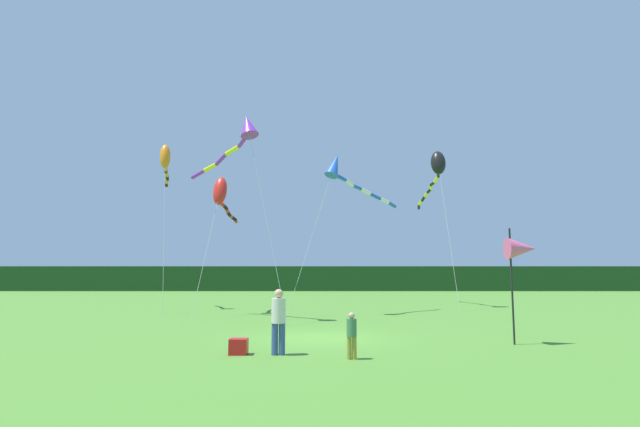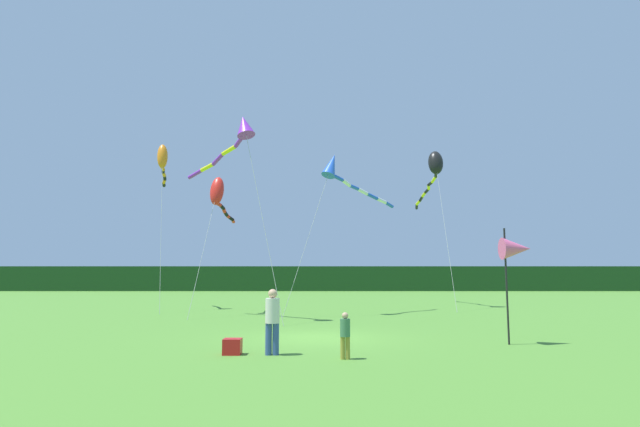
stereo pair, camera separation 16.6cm
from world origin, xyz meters
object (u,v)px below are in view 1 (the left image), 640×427
kite_red (220,194)px  kite_purple (241,134)px  kite_black (435,168)px  person_adult (277,318)px  kite_orange (164,160)px  banner_flag_pole (520,250)px  kite_blue (341,171)px  cooler_box (237,347)px  person_child (351,333)px

kite_red → kite_purple: bearing=-66.7°
kite_black → kite_purple: bearing=-141.5°
person_adult → kite_orange: kite_orange is taller
banner_flag_pole → kite_purple: bearing=142.5°
person_adult → kite_blue: bearing=80.0°
kite_blue → kite_purple: size_ratio=0.90×
kite_blue → kite_orange: bearing=161.3°
kite_red → kite_blue: bearing=-4.8°
person_adult → kite_black: kite_black is taller
kite_red → kite_black: bearing=21.4°
kite_black → cooler_box: bearing=-117.9°
kite_blue → kite_purple: (-4.98, -3.41, 1.15)m
cooler_box → kite_red: size_ratio=0.06×
person_child → kite_orange: kite_orange is taller
person_child → kite_purple: (-4.59, 10.39, 8.20)m
kite_red → person_adult: bearing=-72.3°
kite_blue → kite_red: kite_blue is taller
person_child → kite_black: bearing=70.5°
person_adult → person_child: person_adult is taller
kite_black → banner_flag_pole: bearing=-94.8°
person_child → person_adult: bearing=161.1°
kite_black → person_adult: bearing=-115.2°
kite_purple → kite_red: bearing=113.3°
banner_flag_pole → kite_orange: size_ratio=0.35×
cooler_box → kite_purple: kite_purple is taller
kite_black → kite_orange: kite_black is taller
kite_black → kite_blue: bearing=-138.7°
cooler_box → kite_orange: bearing=114.0°
banner_flag_pole → kite_red: kite_red is taller
kite_blue → kite_purple: 6.14m
person_adult → kite_orange: (-8.53, 16.80, 8.19)m
person_adult → kite_blue: size_ratio=0.20×
kite_blue → kite_orange: size_ratio=0.86×
kite_black → kite_red: 14.46m
person_adult → kite_purple: bearing=105.3°
person_adult → kite_black: bearing=64.8°
person_adult → kite_red: bearing=107.7°
kite_blue → kite_orange: kite_orange is taller
cooler_box → person_child: bearing=-13.9°
cooler_box → kite_red: kite_red is taller
kite_purple → kite_black: size_ratio=0.95×
kite_black → kite_red: kite_black is taller
cooler_box → kite_black: bearing=62.1°
kite_purple → kite_red: size_ratio=1.29×
kite_orange → banner_flag_pole: bearing=-42.9°
kite_purple → kite_orange: kite_orange is taller
person_child → cooler_box: size_ratio=2.45×
person_adult → banner_flag_pole: bearing=14.8°
person_adult → kite_orange: size_ratio=0.17×
cooler_box → kite_blue: bearing=75.4°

